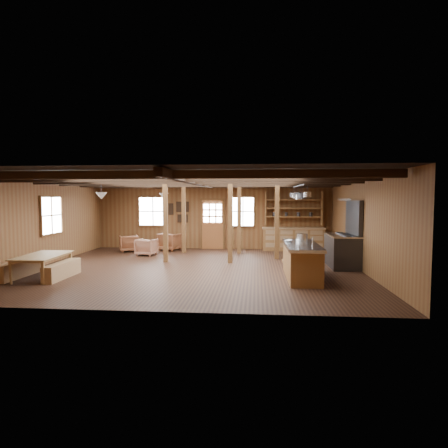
{
  "coord_description": "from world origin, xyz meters",
  "views": [
    {
      "loc": [
        1.87,
        -11.41,
        2.18
      ],
      "look_at": [
        0.82,
        0.72,
        1.33
      ],
      "focal_mm": 30.0,
      "sensor_mm": 36.0,
      "label": 1
    }
  ],
  "objects_px": {
    "armchair_b": "(170,242)",
    "armchair_c": "(147,247)",
    "kitchen_island": "(301,261)",
    "armchair_a": "(129,243)",
    "dining_table": "(44,266)",
    "commercial_range": "(344,245)"
  },
  "relations": [
    {
      "from": "armchair_b",
      "to": "armchair_c",
      "type": "xyz_separation_m",
      "value": [
        -0.58,
        -1.4,
        -0.05
      ]
    },
    {
      "from": "kitchen_island",
      "to": "armchair_a",
      "type": "relative_size",
      "value": 3.4
    },
    {
      "from": "kitchen_island",
      "to": "armchair_b",
      "type": "xyz_separation_m",
      "value": [
        -4.81,
        5.02,
        -0.11
      ]
    },
    {
      "from": "dining_table",
      "to": "armchair_b",
      "type": "xyz_separation_m",
      "value": [
        2.19,
        5.57,
        0.05
      ]
    },
    {
      "from": "kitchen_island",
      "to": "armchair_c",
      "type": "bearing_deg",
      "value": 146.03
    },
    {
      "from": "dining_table",
      "to": "armchair_a",
      "type": "relative_size",
      "value": 2.44
    },
    {
      "from": "commercial_range",
      "to": "armchair_b",
      "type": "relative_size",
      "value": 2.68
    },
    {
      "from": "commercial_range",
      "to": "armchair_b",
      "type": "height_order",
      "value": "commercial_range"
    },
    {
      "from": "commercial_range",
      "to": "armchair_a",
      "type": "relative_size",
      "value": 2.93
    },
    {
      "from": "armchair_a",
      "to": "commercial_range",
      "type": "bearing_deg",
      "value": 136.69
    },
    {
      "from": "kitchen_island",
      "to": "armchair_c",
      "type": "relative_size",
      "value": 3.58
    },
    {
      "from": "dining_table",
      "to": "armchair_c",
      "type": "distance_m",
      "value": 4.47
    },
    {
      "from": "armchair_a",
      "to": "armchair_b",
      "type": "relative_size",
      "value": 0.92
    },
    {
      "from": "kitchen_island",
      "to": "commercial_range",
      "type": "height_order",
      "value": "commercial_range"
    },
    {
      "from": "kitchen_island",
      "to": "armchair_b",
      "type": "bearing_deg",
      "value": 133.7
    },
    {
      "from": "kitchen_island",
      "to": "armchair_b",
      "type": "distance_m",
      "value": 6.95
    },
    {
      "from": "armchair_b",
      "to": "armchair_c",
      "type": "bearing_deg",
      "value": 87.03
    },
    {
      "from": "commercial_range",
      "to": "armchair_a",
      "type": "bearing_deg",
      "value": 161.4
    },
    {
      "from": "armchair_a",
      "to": "dining_table",
      "type": "bearing_deg",
      "value": 58.42
    },
    {
      "from": "kitchen_island",
      "to": "armchair_b",
      "type": "height_order",
      "value": "kitchen_island"
    },
    {
      "from": "kitchen_island",
      "to": "armchair_a",
      "type": "xyz_separation_m",
      "value": [
        -6.39,
        4.51,
        -0.14
      ]
    },
    {
      "from": "kitchen_island",
      "to": "armchair_c",
      "type": "xyz_separation_m",
      "value": [
        -5.39,
        3.62,
        -0.16
      ]
    }
  ]
}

